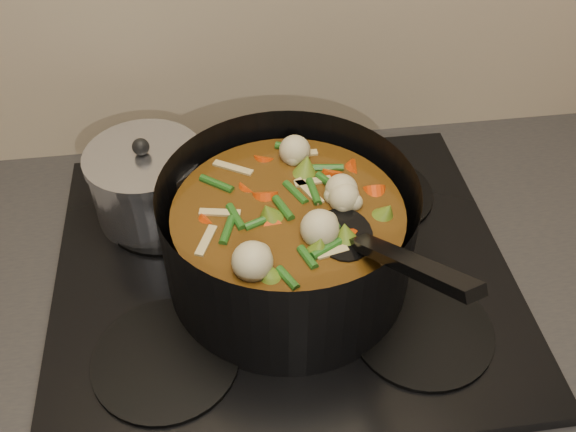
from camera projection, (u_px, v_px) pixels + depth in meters
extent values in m
cube|color=black|center=(283.00, 288.00, 0.92)|extent=(2.64, 0.64, 0.05)
cube|color=black|center=(283.00, 272.00, 0.89)|extent=(0.62, 0.54, 0.02)
cylinder|color=black|center=(166.00, 359.00, 0.78)|extent=(0.18, 0.18, 0.01)
cylinder|color=black|center=(422.00, 329.00, 0.81)|extent=(0.18, 0.18, 0.01)
cylinder|color=black|center=(166.00, 212.00, 0.96)|extent=(0.18, 0.18, 0.01)
cylinder|color=black|center=(374.00, 193.00, 0.99)|extent=(0.18, 0.18, 0.01)
cylinder|color=black|center=(288.00, 234.00, 0.82)|extent=(0.36, 0.36, 0.16)
cylinder|color=black|center=(288.00, 272.00, 0.87)|extent=(0.32, 0.32, 0.01)
cylinder|color=#56350E|center=(288.00, 241.00, 0.83)|extent=(0.29, 0.29, 0.11)
cylinder|color=#E2470A|center=(322.00, 209.00, 0.80)|extent=(0.03, 0.03, 0.03)
cylinder|color=#E2470A|center=(313.00, 176.00, 0.84)|extent=(0.04, 0.04, 0.03)
cylinder|color=#E2470A|center=(244.00, 165.00, 0.86)|extent=(0.05, 0.04, 0.03)
cylinder|color=#E2470A|center=(240.00, 212.00, 0.80)|extent=(0.03, 0.04, 0.03)
cylinder|color=#E2470A|center=(243.00, 259.00, 0.74)|extent=(0.04, 0.04, 0.03)
cylinder|color=#E2470A|center=(302.00, 235.00, 0.77)|extent=(0.05, 0.05, 0.03)
cylinder|color=#E2470A|center=(350.00, 219.00, 0.79)|extent=(0.04, 0.04, 0.03)
cylinder|color=#E2470A|center=(343.00, 170.00, 0.85)|extent=(0.04, 0.03, 0.03)
cylinder|color=#E2470A|center=(276.00, 182.00, 0.84)|extent=(0.04, 0.05, 0.03)
cylinder|color=#E2470A|center=(218.00, 197.00, 0.81)|extent=(0.04, 0.04, 0.03)
sphere|color=#CAC18E|center=(342.00, 199.00, 0.79)|extent=(0.04, 0.04, 0.04)
sphere|color=#CAC18E|center=(278.00, 170.00, 0.83)|extent=(0.04, 0.04, 0.04)
sphere|color=#CAC18E|center=(234.00, 214.00, 0.77)|extent=(0.04, 0.04, 0.04)
sphere|color=#CAC18E|center=(305.00, 242.00, 0.74)|extent=(0.04, 0.04, 0.04)
sphere|color=#CAC18E|center=(338.00, 191.00, 0.80)|extent=(0.04, 0.04, 0.04)
cone|color=#5E7A1E|center=(262.00, 260.00, 0.73)|extent=(0.04, 0.04, 0.04)
cone|color=#5E7A1E|center=(357.00, 232.00, 0.76)|extent=(0.04, 0.04, 0.04)
cone|color=#5E7A1E|center=(329.00, 169.00, 0.84)|extent=(0.04, 0.04, 0.04)
cone|color=#5E7A1E|center=(238.00, 173.00, 0.84)|extent=(0.04, 0.04, 0.04)
cone|color=#5E7A1E|center=(225.00, 239.00, 0.75)|extent=(0.04, 0.04, 0.04)
cone|color=#5E7A1E|center=(325.00, 257.00, 0.73)|extent=(0.04, 0.04, 0.04)
cylinder|color=#21601C|center=(310.00, 187.00, 0.82)|extent=(0.01, 0.04, 0.01)
cylinder|color=#21601C|center=(272.00, 154.00, 0.87)|extent=(0.04, 0.03, 0.01)
cylinder|color=#21601C|center=(229.00, 184.00, 0.82)|extent=(0.04, 0.02, 0.01)
cylinder|color=#21601C|center=(233.00, 219.00, 0.78)|extent=(0.03, 0.04, 0.01)
cylinder|color=#21601C|center=(269.00, 234.00, 0.76)|extent=(0.03, 0.04, 0.01)
cylinder|color=#21601C|center=(320.00, 273.00, 0.72)|extent=(0.04, 0.02, 0.01)
cylinder|color=#21601C|center=(357.00, 230.00, 0.76)|extent=(0.04, 0.04, 0.01)
cylinder|color=#21601C|center=(339.00, 194.00, 0.81)|extent=(0.01, 0.04, 0.01)
cylinder|color=#21601C|center=(301.00, 184.00, 0.82)|extent=(0.04, 0.03, 0.01)
cylinder|color=#21601C|center=(251.00, 159.00, 0.86)|extent=(0.04, 0.02, 0.01)
cylinder|color=#21601C|center=(220.00, 195.00, 0.81)|extent=(0.03, 0.04, 0.01)
cylinder|color=#21601C|center=(238.00, 229.00, 0.76)|extent=(0.03, 0.04, 0.01)
cylinder|color=#21601C|center=(279.00, 237.00, 0.76)|extent=(0.04, 0.02, 0.01)
cylinder|color=#21601C|center=(343.00, 264.00, 0.73)|extent=(0.04, 0.04, 0.01)
cube|color=tan|center=(232.00, 190.00, 0.82)|extent=(0.05, 0.01, 0.00)
cube|color=tan|center=(240.00, 243.00, 0.75)|extent=(0.02, 0.05, 0.00)
cube|color=tan|center=(321.00, 251.00, 0.74)|extent=(0.05, 0.03, 0.00)
cube|color=tan|center=(350.00, 201.00, 0.80)|extent=(0.04, 0.04, 0.00)
cube|color=tan|center=(295.00, 168.00, 0.85)|extent=(0.03, 0.05, 0.00)
cube|color=tan|center=(231.00, 192.00, 0.81)|extent=(0.05, 0.02, 0.00)
cube|color=tan|center=(243.00, 245.00, 0.75)|extent=(0.01, 0.05, 0.00)
ellipsoid|color=black|center=(344.00, 235.00, 0.76)|extent=(0.07, 0.09, 0.01)
cube|color=black|center=(409.00, 264.00, 0.65)|extent=(0.08, 0.19, 0.12)
cylinder|color=silver|center=(149.00, 187.00, 0.93)|extent=(0.16, 0.16, 0.10)
cylinder|color=silver|center=(143.00, 157.00, 0.89)|extent=(0.17, 0.17, 0.01)
sphere|color=black|center=(141.00, 147.00, 0.88)|extent=(0.02, 0.02, 0.02)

